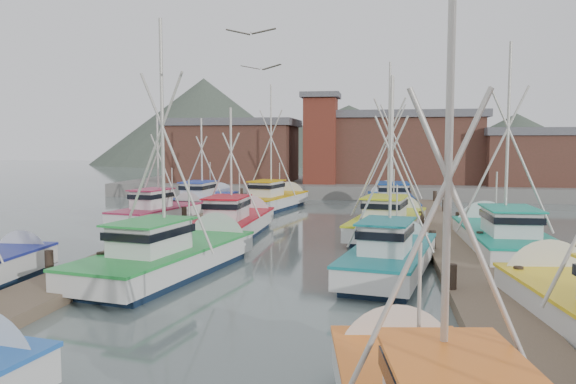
% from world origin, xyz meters
% --- Properties ---
extents(ground, '(260.00, 260.00, 0.00)m').
position_xyz_m(ground, '(0.00, 0.00, 0.00)').
color(ground, '#50615F').
rests_on(ground, ground).
extents(dock_left, '(2.30, 46.00, 1.50)m').
position_xyz_m(dock_left, '(-7.00, 4.04, 0.21)').
color(dock_left, brown).
rests_on(dock_left, ground).
extents(dock_right, '(2.30, 46.00, 1.50)m').
position_xyz_m(dock_right, '(7.00, 4.04, 0.21)').
color(dock_right, brown).
rests_on(dock_right, ground).
extents(quay, '(44.00, 16.00, 1.20)m').
position_xyz_m(quay, '(0.00, 37.00, 0.60)').
color(quay, slate).
rests_on(quay, ground).
extents(shed_left, '(12.72, 8.48, 6.20)m').
position_xyz_m(shed_left, '(-11.00, 35.00, 4.34)').
color(shed_left, '#552C26').
rests_on(shed_left, quay).
extents(shed_center, '(14.84, 9.54, 6.90)m').
position_xyz_m(shed_center, '(6.00, 37.00, 4.69)').
color(shed_center, '#552C26').
rests_on(shed_center, quay).
extents(shed_right, '(8.48, 6.36, 5.20)m').
position_xyz_m(shed_right, '(17.00, 34.00, 3.84)').
color(shed_right, '#552C26').
rests_on(shed_right, quay).
extents(lookout_tower, '(3.60, 3.60, 8.50)m').
position_xyz_m(lookout_tower, '(-2.00, 33.00, 5.55)').
color(lookout_tower, maroon).
rests_on(lookout_tower, quay).
extents(distant_hills, '(175.00, 140.00, 42.00)m').
position_xyz_m(distant_hills, '(-12.76, 122.59, 0.00)').
color(distant_hills, '#485446').
rests_on(distant_hills, ground).
extents(boat_4, '(4.74, 10.11, 10.42)m').
position_xyz_m(boat_4, '(-4.09, 0.27, 0.69)').
color(boat_4, '#101F36').
rests_on(boat_4, ground).
extents(boat_5, '(4.05, 8.75, 8.17)m').
position_xyz_m(boat_5, '(4.19, 1.50, 0.68)').
color(boat_5, '#101F36').
rests_on(boat_5, ground).
extents(boat_8, '(3.20, 9.28, 7.71)m').
position_xyz_m(boat_8, '(-4.17, 9.50, 0.68)').
color(boat_8, '#101F36').
rests_on(boat_8, ground).
extents(boat_9, '(4.64, 10.11, 10.17)m').
position_xyz_m(boat_9, '(4.25, 10.99, 0.69)').
color(boat_9, '#101F36').
rests_on(boat_9, ground).
extents(boat_10, '(4.06, 8.59, 7.54)m').
position_xyz_m(boat_10, '(-9.70, 13.15, 0.68)').
color(boat_10, '#101F36').
rests_on(boat_10, ground).
extents(boat_11, '(4.24, 10.04, 10.38)m').
position_xyz_m(boat_11, '(9.21, 6.78, 0.69)').
color(boat_11, '#101F36').
rests_on(boat_11, ground).
extents(boat_12, '(4.55, 9.52, 10.18)m').
position_xyz_m(boat_12, '(-4.34, 22.00, 0.69)').
color(boat_12, '#101F36').
rests_on(boat_12, ground).
extents(boat_13, '(4.34, 10.50, 10.74)m').
position_xyz_m(boat_13, '(4.46, 21.61, 0.69)').
color(boat_13, '#101F36').
rests_on(boat_13, ground).
extents(boat_14, '(3.32, 9.23, 7.62)m').
position_xyz_m(boat_14, '(-9.32, 20.32, 0.68)').
color(boat_14, '#101F36').
rests_on(boat_14, ground).
extents(gull_near, '(1.55, 0.63, 0.24)m').
position_xyz_m(gull_near, '(-0.23, -3.26, 8.38)').
color(gull_near, gray).
rests_on(gull_near, ground).
extents(gull_far, '(1.55, 0.65, 0.24)m').
position_xyz_m(gull_far, '(-0.66, 0.17, 7.77)').
color(gull_far, gray).
rests_on(gull_far, ground).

